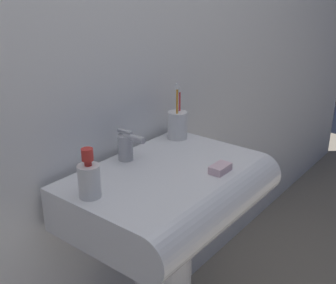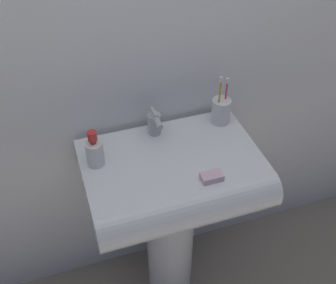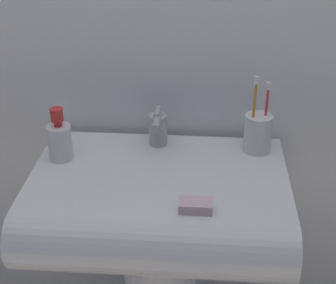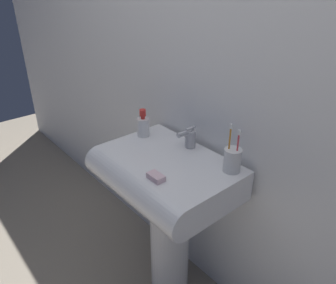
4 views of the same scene
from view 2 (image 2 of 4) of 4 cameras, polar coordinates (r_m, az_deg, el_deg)
The scene contains 8 objects.
ground_plane at distance 2.16m, azimuth 0.24°, elevation -18.28°, with size 6.00×6.00×0.00m, color gray.
wall_back at distance 1.48m, azimuth -2.65°, elevation 14.75°, with size 5.00×0.05×2.40m, color white.
sink_pedestal at distance 1.87m, azimuth 0.27°, elevation -12.85°, with size 0.20×0.20×0.69m, color white.
sink_basin at distance 1.52m, azimuth 0.94°, elevation -5.05°, with size 0.63×0.46×0.14m.
faucet at distance 1.56m, azimuth -1.82°, elevation 2.56°, with size 0.05×0.11×0.10m.
toothbrush_cup at distance 1.63m, azimuth 7.18°, elevation 4.26°, with size 0.07×0.07×0.21m.
soap_bottle at distance 1.46m, azimuth -9.91°, elevation -1.31°, with size 0.06×0.06×0.14m.
bar_soap at distance 1.42m, azimuth 5.95°, elevation -4.70°, with size 0.07×0.04×0.02m, color silver.
Camera 2 is at (-0.36, -1.04, 1.85)m, focal length 45.00 mm.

